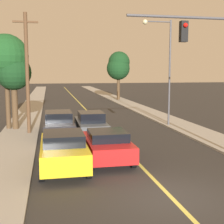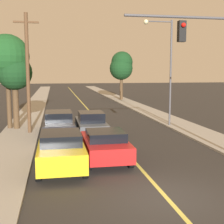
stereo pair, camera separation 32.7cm
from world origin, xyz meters
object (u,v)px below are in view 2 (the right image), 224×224
Objects in this scene: utility_pole_left at (28,71)px; tree_right_far at (121,69)px; car_outer_lane_second at (59,124)px; car_near_lane_second at (91,124)px; traffic_signal_mast at (219,60)px; tree_left_far at (7,57)px; car_outer_lane_front at (61,149)px; tree_left_near at (15,74)px; tree_right_near at (122,62)px; streetlamp_right at (165,59)px; car_near_lane_front at (105,145)px.

tree_right_far is (11.12, 22.67, 0.39)m from utility_pole_left.
tree_right_far is (9.21, 23.61, 3.75)m from car_outer_lane_second.
car_near_lane_second is 0.57× the size of utility_pole_left.
tree_left_far is at bearing 136.61° from traffic_signal_mast.
car_outer_lane_front reaches higher than car_near_lane_second.
tree_left_near is at bearing 121.21° from utility_pole_left.
tree_right_near is at bearing 58.46° from tree_left_far.
car_outer_lane_second is at bearing -111.30° from tree_right_far.
car_outer_lane_front is at bearing -76.45° from utility_pole_left.
streetlamp_right is (5.84, 2.54, 4.29)m from car_near_lane_second.
tree_right_near is at bearing 59.73° from tree_left_near.
car_outer_lane_front is 0.69× the size of traffic_signal_mast.
traffic_signal_mast reaches higher than tree_left_near.
streetlamp_right is 1.00× the size of utility_pole_left.
utility_pole_left reaches higher than tree_right_near.
car_outer_lane_second is 6.25m from tree_left_far.
tree_left_far is at bearing -121.37° from tree_right_far.
utility_pole_left is 2.66m from tree_left_far.
tree_left_near is at bearing -120.10° from tree_right_far.
tree_right_near is (7.28, 29.86, 4.65)m from car_near_lane_front.
traffic_signal_mast is 1.09× the size of tree_right_far.
car_near_lane_second is at bearing 127.06° from traffic_signal_mast.
traffic_signal_mast is at bearing -52.94° from car_near_lane_second.
car_outer_lane_second is 9.24m from streetlamp_right.
streetlamp_right is 10.91m from tree_left_near.
tree_left_near is (-10.84, 0.51, -1.09)m from streetlamp_right.
tree_left_far is (-0.49, 0.23, 1.17)m from tree_left_near.
tree_left_near is at bearing 107.00° from car_outer_lane_front.
tree_left_far is at bearing 149.18° from car_near_lane_second.
car_near_lane_second is 6.67m from tree_left_near.
car_outer_lane_front is at bearing -90.00° from car_outer_lane_second.
car_outer_lane_front is 0.69× the size of tree_left_far.
car_near_lane_second is at bearing -31.36° from tree_left_near.
tree_left_near reaches higher than car_outer_lane_front.
streetlamp_right reaches higher than tree_left_far.
utility_pole_left reaches higher than tree_left_far.
utility_pole_left reaches higher than car_outer_lane_second.
car_outer_lane_front reaches higher than car_near_lane_front.
car_near_lane_front is 0.60× the size of tree_right_near.
utility_pole_left is (-9.03, 8.04, -0.49)m from traffic_signal_mast.
streetlamp_right is at bearing 23.48° from car_near_lane_second.
car_near_lane_front is 0.93× the size of car_near_lane_second.
car_near_lane_second is at bearing -106.82° from tree_right_near.
tree_right_far is (7.15, 24.01, 3.75)m from car_near_lane_second.
tree_left_near is (-1.03, 1.71, -0.16)m from utility_pole_left.
car_near_lane_front is 30.85m from tree_right_far.
tree_right_far is at bearing -146.76° from tree_right_near.
streetlamp_right is 1.14× the size of tree_right_near.
car_near_lane_second is 25.59m from tree_right_near.
streetlamp_right is 1.17× the size of tree_left_far.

